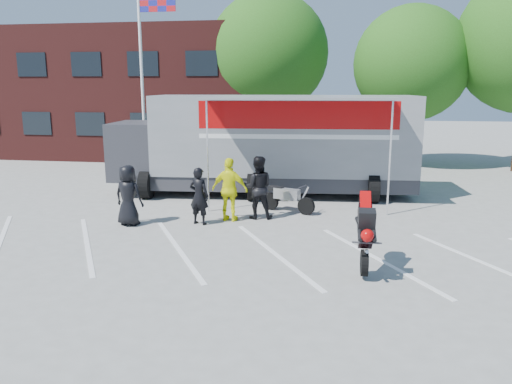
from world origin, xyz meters
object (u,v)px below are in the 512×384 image
(flagpole, at_px, (147,58))
(spectator_leather_a, at_px, (128,195))
(spectator_hivis, at_px, (230,190))
(tree_left, at_px, (268,53))
(spectator_leather_c, at_px, (258,188))
(stunt_bike_rider, at_px, (361,268))
(parked_motorcycle, at_px, (288,212))
(transporter_truck, at_px, (269,194))
(tree_mid, at_px, (411,64))
(spectator_leather_b, at_px, (199,196))

(flagpole, height_order, spectator_leather_a, flagpole)
(flagpole, xyz_separation_m, spectator_hivis, (4.77, -6.25, -4.11))
(spectator_hivis, bearing_deg, tree_left, -78.64)
(spectator_leather_c, bearing_deg, stunt_bike_rider, 119.01)
(parked_motorcycle, height_order, spectator_hivis, spectator_hivis)
(tree_left, height_order, spectator_leather_c, tree_left)
(flagpole, height_order, transporter_truck, flagpole)
(tree_left, height_order, tree_mid, tree_left)
(parked_motorcycle, bearing_deg, spectator_leather_a, 139.12)
(spectator_leather_c, bearing_deg, transporter_truck, -96.60)
(parked_motorcycle, xyz_separation_m, spectator_leather_b, (-2.39, -1.80, 0.83))
(flagpole, bearing_deg, spectator_leather_b, -59.49)
(tree_mid, height_order, transporter_truck, tree_mid)
(spectator_leather_c, bearing_deg, spectator_hivis, 20.38)
(tree_mid, bearing_deg, parked_motorcycle, -116.08)
(spectator_leather_b, xyz_separation_m, spectator_leather_c, (1.56, 0.92, 0.11))
(transporter_truck, relative_size, spectator_leather_c, 5.97)
(spectator_leather_b, bearing_deg, spectator_leather_c, -134.26)
(transporter_truck, distance_m, spectator_leather_a, 5.96)
(tree_left, height_order, stunt_bike_rider, tree_left)
(tree_left, relative_size, spectator_leather_b, 5.19)
(flagpole, distance_m, parked_motorcycle, 9.52)
(parked_motorcycle, height_order, spectator_leather_c, spectator_leather_c)
(stunt_bike_rider, relative_size, spectator_leather_c, 0.99)
(tree_left, distance_m, spectator_hivis, 13.11)
(parked_motorcycle, distance_m, spectator_leather_c, 1.54)
(stunt_bike_rider, relative_size, spectator_hivis, 0.99)
(tree_mid, relative_size, parked_motorcycle, 4.12)
(tree_left, height_order, spectator_leather_a, tree_left)
(spectator_hivis, bearing_deg, parked_motorcycle, -132.09)
(spectator_leather_c, bearing_deg, tree_left, -91.98)
(spectator_leather_a, bearing_deg, spectator_leather_c, -148.37)
(transporter_truck, xyz_separation_m, spectator_leather_a, (-3.43, -4.79, 0.87))
(stunt_bike_rider, distance_m, spectator_leather_c, 4.90)
(parked_motorcycle, bearing_deg, transporter_truck, 42.12)
(tree_left, bearing_deg, spectator_leather_a, -99.64)
(flagpole, height_order, tree_mid, flagpole)
(tree_mid, height_order, spectator_leather_b, tree_mid)
(spectator_leather_a, height_order, spectator_leather_b, spectator_leather_a)
(transporter_truck, height_order, spectator_leather_a, transporter_truck)
(transporter_truck, bearing_deg, stunt_bike_rider, -72.09)
(spectator_hivis, bearing_deg, flagpole, -43.73)
(transporter_truck, bearing_deg, tree_mid, 47.27)
(stunt_bike_rider, height_order, spectator_leather_a, spectator_leather_a)
(flagpole, height_order, tree_left, tree_left)
(stunt_bike_rider, bearing_deg, tree_mid, 77.99)
(parked_motorcycle, bearing_deg, spectator_hivis, 151.35)
(parked_motorcycle, relative_size, spectator_leather_b, 1.12)
(flagpole, distance_m, spectator_hivis, 8.88)
(spectator_leather_b, height_order, spectator_leather_c, spectator_leather_c)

